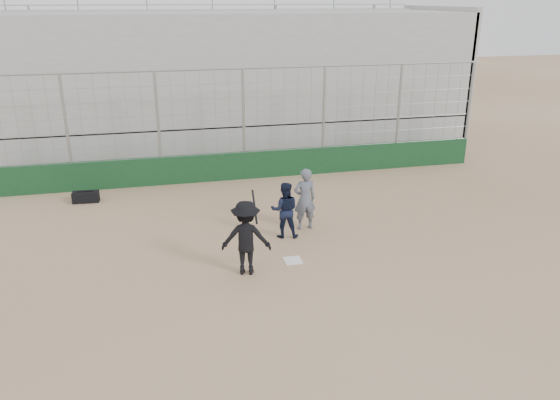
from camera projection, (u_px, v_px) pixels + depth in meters
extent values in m
plane|color=#866548|center=(293.00, 261.00, 13.89)|extent=(90.00, 90.00, 0.00)
cube|color=white|center=(293.00, 260.00, 13.89)|extent=(0.44, 0.44, 0.02)
cube|color=#10341A|center=(245.00, 165.00, 20.10)|extent=(18.00, 0.25, 1.00)
cylinder|color=gray|center=(244.00, 125.00, 19.58)|extent=(0.10, 0.10, 4.00)
cylinder|color=gray|center=(468.00, 114.00, 21.54)|extent=(0.10, 0.10, 4.00)
cylinder|color=gray|center=(242.00, 68.00, 18.89)|extent=(18.00, 0.07, 0.07)
cube|color=#989898|center=(226.00, 128.00, 24.51)|extent=(20.00, 6.70, 1.60)
cube|color=#989898|center=(223.00, 62.00, 23.50)|extent=(20.00, 6.70, 4.20)
cube|color=#989898|center=(433.00, 74.00, 25.96)|extent=(0.25, 6.70, 6.10)
imported|color=black|center=(246.00, 238.00, 12.99)|extent=(1.32, 0.94, 1.85)
cylinder|color=black|center=(255.00, 207.00, 12.94)|extent=(0.07, 0.57, 0.71)
imported|color=black|center=(285.00, 220.00, 15.10)|extent=(0.90, 0.77, 1.05)
sphere|color=maroon|center=(285.00, 205.00, 14.95)|extent=(0.28, 0.28, 0.28)
imported|color=#535A69|center=(305.00, 202.00, 15.57)|extent=(0.69, 0.48, 1.63)
cube|color=black|center=(86.00, 197.00, 17.84)|extent=(0.85, 0.41, 0.35)
cylinder|color=black|center=(85.00, 191.00, 17.77)|extent=(0.54, 0.08, 0.04)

